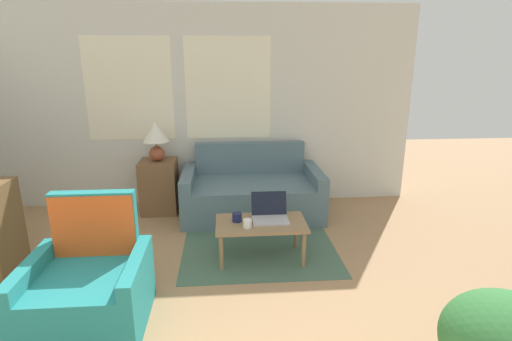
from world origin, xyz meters
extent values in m
cube|color=silver|center=(0.00, 4.10, 1.30)|extent=(6.04, 0.05, 2.60)
cube|color=white|center=(-0.71, 4.08, 1.55)|extent=(1.10, 0.01, 1.30)
cube|color=white|center=(0.55, 4.08, 1.55)|extent=(1.10, 0.01, 1.30)
cube|color=#476651|center=(0.83, 2.97, 0.00)|extent=(1.59, 2.08, 0.01)
cube|color=slate|center=(0.83, 3.54, 0.22)|extent=(1.45, 0.95, 0.44)
cube|color=slate|center=(0.83, 3.96, 0.43)|extent=(1.45, 0.12, 0.85)
cube|color=slate|center=(0.03, 3.54, 0.29)|extent=(0.14, 0.95, 0.59)
cube|color=slate|center=(1.62, 3.54, 0.29)|extent=(0.14, 0.95, 0.59)
cube|color=teal|center=(-0.54, 1.48, 0.21)|extent=(0.65, 0.79, 0.42)
cube|color=teal|center=(-0.54, 1.82, 0.47)|extent=(0.65, 0.10, 0.94)
cube|color=teal|center=(-0.92, 1.48, 0.27)|extent=(0.10, 0.79, 0.54)
cube|color=teal|center=(-0.17, 1.48, 0.27)|extent=(0.10, 0.79, 0.54)
cube|color=#D1511E|center=(-0.54, 1.76, 0.58)|extent=(0.64, 0.01, 0.68)
cube|color=brown|center=(-0.36, 3.77, 0.34)|extent=(0.45, 0.45, 0.68)
ellipsoid|color=brown|center=(-0.36, 3.77, 0.77)|extent=(0.20, 0.20, 0.19)
cylinder|color=tan|center=(-0.36, 3.77, 0.90)|extent=(0.02, 0.02, 0.06)
cone|color=white|center=(-0.36, 3.77, 1.05)|extent=(0.32, 0.32, 0.25)
cube|color=#8E704C|center=(0.83, 2.40, 0.37)|extent=(0.88, 0.51, 0.03)
cylinder|color=#8E704C|center=(0.44, 2.20, 0.18)|extent=(0.04, 0.04, 0.36)
cylinder|color=#8E704C|center=(1.22, 2.20, 0.18)|extent=(0.04, 0.04, 0.36)
cylinder|color=#8E704C|center=(0.44, 2.61, 0.18)|extent=(0.04, 0.04, 0.36)
cylinder|color=#8E704C|center=(1.22, 2.61, 0.18)|extent=(0.04, 0.04, 0.36)
cube|color=#B7B7BC|center=(0.93, 2.42, 0.40)|extent=(0.35, 0.24, 0.02)
cube|color=black|center=(0.93, 2.57, 0.52)|extent=(0.35, 0.07, 0.23)
cylinder|color=white|center=(0.69, 2.29, 0.43)|extent=(0.08, 0.08, 0.08)
cylinder|color=#191E4C|center=(0.60, 2.44, 0.43)|extent=(0.10, 0.10, 0.09)
camera|label=1|loc=(0.50, -1.20, 1.95)|focal=28.00mm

